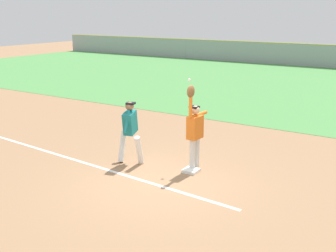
# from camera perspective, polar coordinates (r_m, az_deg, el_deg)

# --- Properties ---
(ground_plane) EXTENTS (77.81, 77.81, 0.00)m
(ground_plane) POSITION_cam_1_polar(r_m,az_deg,el_deg) (10.54, -1.10, -7.46)
(ground_plane) COLOR #936D4C
(outfield_grass) EXTENTS (55.10, 18.54, 0.01)m
(outfield_grass) POSITION_cam_1_polar(r_m,az_deg,el_deg) (24.46, 19.55, 4.74)
(outfield_grass) COLOR #4C8C47
(outfield_grass) RESTS_ON ground_plane
(chalk_foul_line) EXTENTS (11.97, 1.02, 0.01)m
(chalk_foul_line) POSITION_cam_1_polar(r_m,az_deg,el_deg) (12.88, -14.67, -3.68)
(chalk_foul_line) COLOR white
(chalk_foul_line) RESTS_ON ground_plane
(first_base) EXTENTS (0.39, 0.39, 0.08)m
(first_base) POSITION_cam_1_polar(r_m,az_deg,el_deg) (11.14, 3.09, -5.98)
(first_base) COLOR white
(first_base) RESTS_ON ground_plane
(fielder) EXTENTS (0.29, 0.90, 2.28)m
(fielder) POSITION_cam_1_polar(r_m,az_deg,el_deg) (10.99, 3.57, -0.34)
(fielder) COLOR silver
(fielder) RESTS_ON ground_plane
(runner) EXTENTS (0.84, 0.83, 1.72)m
(runner) POSITION_cam_1_polar(r_m,az_deg,el_deg) (11.53, -5.08, -0.27)
(runner) COLOR white
(runner) RESTS_ON ground_plane
(baseball) EXTENTS (0.07, 0.07, 0.07)m
(baseball) POSITION_cam_1_polar(r_m,az_deg,el_deg) (11.14, 2.88, 6.20)
(baseball) COLOR white
(parked_car_green) EXTENTS (4.59, 2.50, 1.25)m
(parked_car_green) POSITION_cam_1_polar(r_m,az_deg,el_deg) (41.25, 6.26, 10.35)
(parked_car_green) COLOR #1E6B33
(parked_car_green) RESTS_ON ground_plane
(parked_car_blue) EXTENTS (4.53, 2.38, 1.25)m
(parked_car_blue) POSITION_cam_1_polar(r_m,az_deg,el_deg) (39.33, 14.42, 9.74)
(parked_car_blue) COLOR #23389E
(parked_car_blue) RESTS_ON ground_plane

